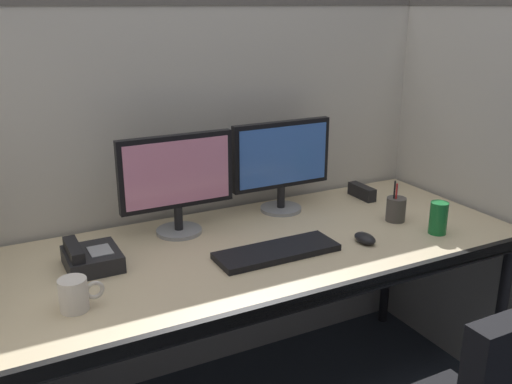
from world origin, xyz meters
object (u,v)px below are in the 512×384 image
Objects in this scene: soda_can at (438,218)px; monitor_left at (177,178)px; coffee_mug at (75,294)px; monitor_right at (282,160)px; desk at (264,257)px; red_stapler at (362,192)px; computer_mouse at (365,238)px; desk_phone at (91,258)px; keyboard_main at (276,252)px; pen_cup at (396,209)px.

monitor_left is at bearing 152.32° from soda_can.
coffee_mug is 1.03× the size of soda_can.
monitor_left is 0.46m from monitor_right.
desk is 0.68m from red_stapler.
computer_mouse is 0.95m from desk_phone.
soda_can is (0.63, -0.20, 0.11)m from desk.
keyboard_main is at bearing 170.01° from soda_can.
monitor_left is at bearing 161.09° from pen_cup.
coffee_mug is at bearing -174.34° from pen_cup.
desk_phone is at bearing 170.38° from desk.
monitor_left reaches higher than desk.
desk is 0.37m from computer_mouse.
desk is 4.42× the size of monitor_left.
desk is 0.60m from desk_phone.
desk is 19.79× the size of computer_mouse.
coffee_mug is at bearing -167.29° from desk.
desk is at bearing -9.62° from desk_phone.
pen_cup is (0.57, -0.03, 0.10)m from desk.
red_stapler is (0.86, 0.01, -0.19)m from monitor_left.
monitor_left reaches higher than desk_phone.
monitor_right is at bearing 4.45° from monitor_left.
monitor_right is 0.48m from computer_mouse.
monitor_right is 0.49m from pen_cup.
soda_can reaches higher than desk_phone.
computer_mouse is at bearing -76.99° from monitor_right.
soda_can reaches higher than red_stapler.
coffee_mug is 0.27m from desk_phone.
red_stapler reaches higher than desk.
pen_cup is (0.34, -0.31, -0.17)m from monitor_right.
monitor_right reaches higher than red_stapler.
keyboard_main is 0.34m from computer_mouse.
desk_phone is (0.10, 0.25, -0.01)m from coffee_mug.
computer_mouse is at bearing -24.33° from desk.
computer_mouse is at bearing -35.18° from monitor_left.
monitor_left is 2.87× the size of red_stapler.
pen_cup reaches higher than red_stapler.
monitor_right is at bearing 129.15° from soda_can.
desk is 4.42× the size of monitor_right.
monitor_right reaches higher than coffee_mug.
keyboard_main is at bearing -151.06° from red_stapler.
pen_cup reaches higher than keyboard_main.
desk_phone is (-0.36, -0.15, -0.18)m from monitor_left.
coffee_mug reaches higher than red_stapler.
soda_can is at bearing -27.68° from monitor_left.
monitor_right is 0.64m from soda_can.
computer_mouse is at bearing -15.19° from desk_phone.
desk is at bearing 177.05° from pen_cup.
computer_mouse is 0.30m from soda_can.
monitor_left is at bearing 144.82° from computer_mouse.
pen_cup is at bearing -2.95° from desk.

